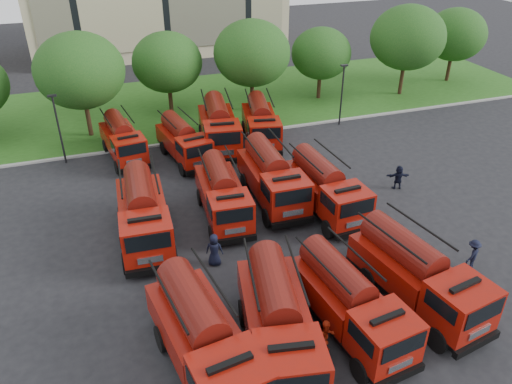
% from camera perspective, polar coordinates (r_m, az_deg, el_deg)
% --- Properties ---
extents(ground, '(140.00, 140.00, 0.00)m').
position_cam_1_polar(ground, '(25.28, 2.98, -10.12)').
color(ground, black).
rests_on(ground, ground).
extents(lawn, '(70.00, 16.00, 0.12)m').
position_cam_1_polar(lawn, '(47.28, -8.84, 9.77)').
color(lawn, '#1E4C14').
rests_on(lawn, ground).
extents(curb, '(70.00, 0.30, 0.14)m').
position_cam_1_polar(curb, '(39.91, -6.55, 5.99)').
color(curb, gray).
rests_on(curb, ground).
extents(tree_2, '(6.72, 6.72, 8.22)m').
position_cam_1_polar(tree_2, '(40.77, -19.50, 12.95)').
color(tree_2, '#382314').
rests_on(tree_2, ground).
extents(tree_3, '(5.88, 5.88, 7.19)m').
position_cam_1_polar(tree_3, '(43.83, -10.11, 14.40)').
color(tree_3, '#382314').
rests_on(tree_3, ground).
extents(tree_4, '(6.55, 6.55, 8.01)m').
position_cam_1_polar(tree_4, '(43.88, -0.47, 15.59)').
color(tree_4, '#382314').
rests_on(tree_4, ground).
extents(tree_5, '(5.46, 5.46, 6.68)m').
position_cam_1_polar(tree_5, '(47.59, 7.45, 15.44)').
color(tree_5, '#382314').
rests_on(tree_5, ground).
extents(tree_6, '(6.89, 6.89, 8.42)m').
position_cam_1_polar(tree_6, '(50.09, 16.95, 16.53)').
color(tree_6, '#382314').
rests_on(tree_6, ground).
extents(tree_7, '(6.05, 6.05, 7.39)m').
position_cam_1_polar(tree_7, '(55.98, 21.83, 16.37)').
color(tree_7, '#382314').
rests_on(tree_7, ground).
extents(lamp_post_0, '(0.60, 0.25, 5.11)m').
position_cam_1_polar(lamp_post_0, '(37.54, -21.66, 7.08)').
color(lamp_post_0, black).
rests_on(lamp_post_0, ground).
extents(lamp_post_1, '(0.60, 0.25, 5.11)m').
position_cam_1_polar(lamp_post_1, '(42.21, 9.81, 11.26)').
color(lamp_post_1, black).
rests_on(lamp_post_1, ground).
extents(fire_truck_0, '(3.61, 7.75, 3.40)m').
position_cam_1_polar(fire_truck_0, '(20.22, -5.96, -16.42)').
color(fire_truck_0, black).
rests_on(fire_truck_0, ground).
extents(fire_truck_1, '(3.89, 7.76, 3.37)m').
position_cam_1_polar(fire_truck_1, '(20.83, 2.51, -14.57)').
color(fire_truck_1, black).
rests_on(fire_truck_1, ground).
extents(fire_truck_2, '(3.21, 7.11, 3.13)m').
position_cam_1_polar(fire_truck_2, '(22.16, 10.64, -12.27)').
color(fire_truck_2, black).
rests_on(fire_truck_2, ground).
extents(fire_truck_3, '(3.71, 7.60, 3.32)m').
position_cam_1_polar(fire_truck_3, '(24.17, 17.95, -8.95)').
color(fire_truck_3, black).
rests_on(fire_truck_3, ground).
extents(fire_truck_4, '(3.04, 7.52, 3.36)m').
position_cam_1_polar(fire_truck_4, '(27.80, -12.77, -2.43)').
color(fire_truck_4, black).
rests_on(fire_truck_4, ground).
extents(fire_truck_5, '(2.86, 6.90, 3.07)m').
position_cam_1_polar(fire_truck_5, '(29.25, -3.84, -0.24)').
color(fire_truck_5, black).
rests_on(fire_truck_5, ground).
extents(fire_truck_6, '(2.83, 7.39, 3.34)m').
position_cam_1_polar(fire_truck_6, '(30.73, 1.84, 1.72)').
color(fire_truck_6, black).
rests_on(fire_truck_6, ground).
extents(fire_truck_7, '(2.89, 7.15, 3.20)m').
position_cam_1_polar(fire_truck_7, '(29.97, 7.94, 0.47)').
color(fire_truck_7, black).
rests_on(fire_truck_7, ground).
extents(fire_truck_8, '(2.99, 6.54, 2.87)m').
position_cam_1_polar(fire_truck_8, '(37.53, -15.01, 5.80)').
color(fire_truck_8, black).
rests_on(fire_truck_8, ground).
extents(fire_truck_9, '(3.17, 6.58, 2.87)m').
position_cam_1_polar(fire_truck_9, '(36.39, -8.28, 5.76)').
color(fire_truck_9, black).
rests_on(fire_truck_9, ground).
extents(fire_truck_10, '(3.70, 7.81, 3.41)m').
position_cam_1_polar(fire_truck_10, '(37.90, -4.27, 7.48)').
color(fire_truck_10, black).
rests_on(fire_truck_10, ground).
extents(fire_truck_11, '(3.79, 7.25, 3.14)m').
position_cam_1_polar(fire_truck_11, '(38.83, 0.54, 7.92)').
color(fire_truck_11, black).
rests_on(fire_truck_11, ground).
extents(firefighter_0, '(0.72, 0.71, 1.61)m').
position_cam_1_polar(firefighter_0, '(22.89, 15.87, -16.93)').
color(firefighter_0, '#B4250D').
rests_on(firefighter_0, ground).
extents(firefighter_1, '(0.86, 0.54, 1.67)m').
position_cam_1_polar(firefighter_1, '(22.22, 7.86, -17.56)').
color(firefighter_1, '#B4250D').
rests_on(firefighter_1, ground).
extents(firefighter_2, '(0.55, 0.92, 1.52)m').
position_cam_1_polar(firefighter_2, '(26.93, 17.12, -8.76)').
color(firefighter_2, '#B4250D').
rests_on(firefighter_2, ground).
extents(firefighter_3, '(1.23, 0.99, 1.69)m').
position_cam_1_polar(firefighter_3, '(28.32, 23.17, -7.92)').
color(firefighter_3, black).
rests_on(firefighter_3, ground).
extents(firefighter_4, '(1.05, 0.88, 1.83)m').
position_cam_1_polar(firefighter_4, '(26.38, -4.70, -8.20)').
color(firefighter_4, black).
rests_on(firefighter_4, ground).
extents(firefighter_5, '(1.63, 1.03, 1.63)m').
position_cam_1_polar(firefighter_5, '(34.17, 15.76, 0.43)').
color(firefighter_5, black).
rests_on(firefighter_5, ground).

